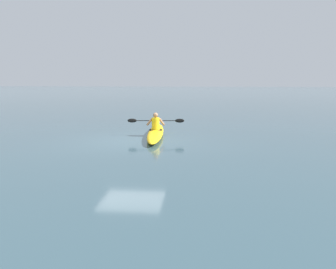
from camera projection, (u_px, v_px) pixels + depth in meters
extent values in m
plane|color=#334C56|center=(131.00, 140.00, 13.94)|extent=(160.00, 160.00, 0.00)
ellipsoid|color=#EAB214|center=(156.00, 133.00, 14.91)|extent=(0.99, 5.15, 0.29)
torus|color=black|center=(156.00, 130.00, 14.93)|extent=(0.61, 0.61, 0.04)
cylinder|color=black|center=(157.00, 125.00, 16.40)|extent=(0.18, 0.18, 0.02)
cylinder|color=yellow|center=(156.00, 124.00, 14.83)|extent=(0.33, 0.33, 0.50)
sphere|color=#936B4C|center=(156.00, 115.00, 14.77)|extent=(0.21, 0.21, 0.21)
cylinder|color=black|center=(156.00, 121.00, 15.01)|extent=(2.03, 0.18, 0.03)
ellipsoid|color=black|center=(132.00, 121.00, 15.03)|extent=(0.40, 0.07, 0.17)
ellipsoid|color=black|center=(180.00, 121.00, 14.99)|extent=(0.40, 0.07, 0.17)
cylinder|color=#936B4C|center=(149.00, 122.00, 14.90)|extent=(0.27, 0.23, 0.34)
cylinder|color=#936B4C|center=(162.00, 122.00, 14.89)|extent=(0.28, 0.21, 0.34)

